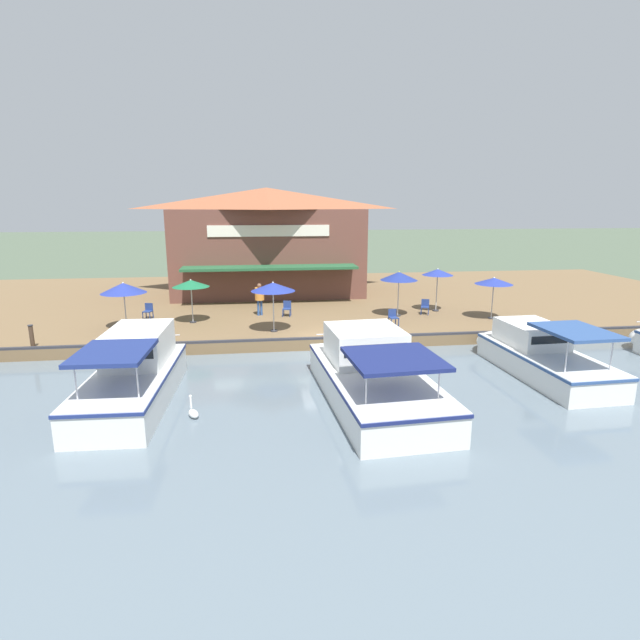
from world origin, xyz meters
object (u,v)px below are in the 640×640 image
Objects in this scene: cafe_chair_under_first_umbrella at (425,306)px; person_mid_patio at (260,295)px; patio_umbrella_mid_patio_left at (123,288)px; swan at (193,413)px; cafe_chair_mid_patio at (287,308)px; motorboat_distant_upstream at (138,371)px; mooring_post at (32,336)px; patio_umbrella_by_entrance at (273,287)px; waterfront_restaurant at (268,240)px; patio_umbrella_far_corner at (399,276)px; motorboat_nearest_quay at (535,353)px; cafe_chair_beside_entrance at (393,316)px; cafe_chair_facing_river at (148,310)px; patio_umbrella_back_row at (191,284)px; tree_behind_restaurant at (231,223)px; motorboat_second_along at (368,371)px; patio_umbrella_near_quay_edge at (494,281)px; patio_umbrella_mid_patio_right at (438,272)px.

person_mid_patio is at bearing -95.54° from cafe_chair_under_first_umbrella.
swan is (10.32, 4.43, -2.44)m from patio_umbrella_mid_patio_left.
person_mid_patio is at bearing 107.63° from patio_umbrella_mid_patio_left.
cafe_chair_mid_patio is (-0.54, -7.84, 0.00)m from cafe_chair_under_first_umbrella.
motorboat_distant_upstream reaches higher than mooring_post.
patio_umbrella_mid_patio_left is at bearing -102.37° from patio_umbrella_by_entrance.
waterfront_restaurant is 8.56m from person_mid_patio.
patio_umbrella_far_corner is 0.33× the size of motorboat_nearest_quay.
cafe_chair_beside_entrance and cafe_chair_mid_patio have the same top height.
patio_umbrella_by_entrance is at bearing 61.17° from cafe_chair_facing_river.
patio_umbrella_mid_patio_left is at bearing -86.12° from patio_umbrella_far_corner.
motorboat_distant_upstream reaches higher than swan.
tree_behind_restaurant reaches higher than patio_umbrella_back_row.
cafe_chair_under_first_umbrella is at bearing 150.86° from motorboat_second_along.
patio_umbrella_by_entrance is 8.14m from motorboat_second_along.
patio_umbrella_far_corner reaches higher than patio_umbrella_by_entrance.
patio_umbrella_near_quay_edge is at bearing 96.91° from mooring_post.
person_mid_patio is 14.59m from motorboat_nearest_quay.
cafe_chair_under_first_umbrella is 0.83× the size of mooring_post.
patio_umbrella_far_corner is at bearing -157.82° from motorboat_nearest_quay.
patio_umbrella_near_quay_edge is 2.71× the size of cafe_chair_facing_river.
tree_behind_restaurant reaches higher than cafe_chair_mid_patio.
patio_umbrella_by_entrance is 0.27× the size of motorboat_second_along.
motorboat_distant_upstream is at bearing -15.83° from waterfront_restaurant.
motorboat_distant_upstream is (10.08, 1.62, -0.13)m from cafe_chair_facing_river.
motorboat_second_along is (0.89, 8.15, -0.07)m from motorboat_distant_upstream.
patio_umbrella_mid_patio_left reaches higher than cafe_chair_under_first_umbrella.
patio_umbrella_back_row is 2.73× the size of cafe_chair_under_first_umbrella.
tree_behind_restaurant reaches higher than mooring_post.
patio_umbrella_mid_patio_left is 3.43× the size of swan.
patio_umbrella_far_corner is (-0.12, 11.23, 0.17)m from patio_umbrella_back_row.
patio_umbrella_near_quay_edge reaches higher than motorboat_second_along.
tree_behind_restaurant is (-12.41, 4.10, 4.20)m from cafe_chair_facing_river.
waterfront_restaurant is 12.73m from patio_umbrella_mid_patio_right.
cafe_chair_under_first_umbrella is at bearing 94.39° from patio_umbrella_mid_patio_left.
cafe_chair_mid_patio is 0.12× the size of tree_behind_restaurant.
person_mid_patio is at bearing 9.06° from tree_behind_restaurant.
motorboat_second_along is 9.08× the size of mooring_post.
mooring_post is at bearing -58.46° from patio_umbrella_back_row.
motorboat_distant_upstream is (9.98, -14.72, -1.94)m from patio_umbrella_mid_patio_right.
tree_behind_restaurant reaches higher than motorboat_second_along.
motorboat_second_along is at bearing 103.32° from swan.
patio_umbrella_by_entrance is at bearing 59.45° from patio_umbrella_back_row.
patio_umbrella_mid_patio_right is 2.96× the size of cafe_chair_under_first_umbrella.
patio_umbrella_mid_patio_left is at bearing -164.04° from motorboat_distant_upstream.
patio_umbrella_far_corner is at bearing 138.53° from swan.
cafe_chair_beside_entrance is at bearing 85.02° from patio_umbrella_mid_patio_left.
patio_umbrella_far_corner reaches higher than patio_umbrella_near_quay_edge.
waterfront_restaurant is 13.36m from cafe_chair_beside_entrance.
cafe_chair_mid_patio is at bearing 162.49° from swan.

